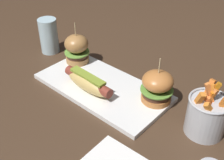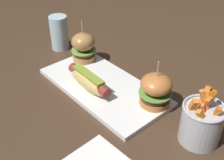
# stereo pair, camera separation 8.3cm
# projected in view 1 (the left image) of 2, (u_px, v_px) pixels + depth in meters

# --- Properties ---
(ground_plane) EXTENTS (3.00, 3.00, 0.00)m
(ground_plane) POSITION_uv_depth(u_px,v_px,m) (102.00, 89.00, 0.89)
(ground_plane) COLOR #422D1E
(platter_main) EXTENTS (0.42, 0.21, 0.01)m
(platter_main) POSITION_uv_depth(u_px,v_px,m) (102.00, 87.00, 0.89)
(platter_main) COLOR white
(platter_main) RESTS_ON ground
(hot_dog) EXTENTS (0.18, 0.06, 0.05)m
(hot_dog) POSITION_uv_depth(u_px,v_px,m) (88.00, 82.00, 0.85)
(hot_dog) COLOR tan
(hot_dog) RESTS_ON platter_main
(slider_left) EXTENTS (0.09, 0.09, 0.15)m
(slider_left) POSITION_uv_depth(u_px,v_px,m) (77.00, 49.00, 0.97)
(slider_left) COLOR #A8743F
(slider_left) RESTS_ON platter_main
(slider_right) EXTENTS (0.09, 0.09, 0.14)m
(slider_right) POSITION_uv_depth(u_px,v_px,m) (157.00, 86.00, 0.80)
(slider_right) COLOR #B86F35
(slider_right) RESTS_ON platter_main
(fries_bucket) EXTENTS (0.10, 0.10, 0.15)m
(fries_bucket) POSITION_uv_depth(u_px,v_px,m) (207.00, 115.00, 0.71)
(fries_bucket) COLOR #B7BABF
(fries_bucket) RESTS_ON ground
(water_glass) EXTENTS (0.07, 0.07, 0.13)m
(water_glass) POSITION_uv_depth(u_px,v_px,m) (49.00, 36.00, 1.05)
(water_glass) COLOR silver
(water_glass) RESTS_ON ground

